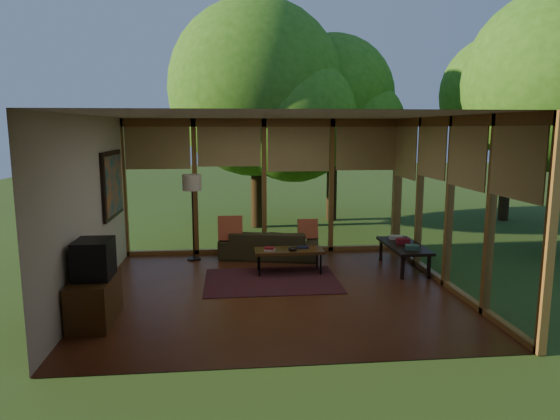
{
  "coord_description": "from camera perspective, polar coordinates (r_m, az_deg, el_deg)",
  "views": [
    {
      "loc": [
        -0.7,
        -7.45,
        2.51
      ],
      "look_at": [
        0.14,
        0.7,
        1.16
      ],
      "focal_mm": 32.0,
      "sensor_mm": 36.0,
      "label": 1
    }
  ],
  "objects": [
    {
      "name": "pillow_right",
      "position": [
        9.72,
        3.19,
        -2.2
      ],
      "size": [
        0.38,
        0.2,
        0.4
      ],
      "primitive_type": "cube",
      "rotation": [
        -0.21,
        0.0,
        0.0
      ],
      "color": "maroon",
      "rests_on": "sofa"
    },
    {
      "name": "ct_book_lower",
      "position": [
        8.63,
        -1.24,
        -4.56
      ],
      "size": [
        0.19,
        0.14,
        0.03
      ],
      "primitive_type": "cube",
      "rotation": [
        0.0,
        0.0,
        0.01
      ],
      "color": "beige",
      "rests_on": "coffee_table"
    },
    {
      "name": "console_book_a",
      "position": [
        8.85,
        14.86,
        -4.15
      ],
      "size": [
        0.26,
        0.22,
        0.08
      ],
      "primitive_type": "cube",
      "rotation": [
        0.0,
        0.0,
        -0.28
      ],
      "color": "#376157",
      "rests_on": "side_console"
    },
    {
      "name": "pillow_left",
      "position": [
        9.59,
        -5.7,
        -2.13
      ],
      "size": [
        0.47,
        0.25,
        0.49
      ],
      "primitive_type": "cube",
      "rotation": [
        -0.21,
        0.0,
        0.0
      ],
      "color": "maroon",
      "rests_on": "sofa"
    },
    {
      "name": "television",
      "position": [
        6.87,
        -20.51,
        -5.26
      ],
      "size": [
        0.45,
        0.55,
        0.5
      ],
      "primitive_type": "cube",
      "color": "black",
      "rests_on": "media_cabinet"
    },
    {
      "name": "ct_book_side",
      "position": [
        8.82,
        2.59,
        -4.26
      ],
      "size": [
        0.21,
        0.16,
        0.03
      ],
      "primitive_type": "cube",
      "rotation": [
        0.0,
        0.0,
        -0.04
      ],
      "color": "black",
      "rests_on": "coffee_table"
    },
    {
      "name": "wall_painting",
      "position": [
        9.13,
        -18.59,
        2.8
      ],
      "size": [
        0.06,
        1.35,
        1.15
      ],
      "color": "black",
      "rests_on": "wall_left"
    },
    {
      "name": "ct_bowl",
      "position": [
        8.62,
        1.45,
        -4.44
      ],
      "size": [
        0.16,
        0.16,
        0.07
      ],
      "primitive_type": "ellipsoid",
      "color": "black",
      "rests_on": "coffee_table"
    },
    {
      "name": "window_wall_right",
      "position": [
        8.29,
        18.8,
        0.78
      ],
      "size": [
        0.12,
        5.0,
        2.7
      ],
      "primitive_type": "cube",
      "color": "olive",
      "rests_on": "ground"
    },
    {
      "name": "rug",
      "position": [
        8.38,
        -0.96,
        -8.07
      ],
      "size": [
        2.21,
        1.56,
        0.01
      ],
      "primitive_type": "cube",
      "color": "maroon",
      "rests_on": "floor"
    },
    {
      "name": "coffee_table",
      "position": [
        8.72,
        1.04,
        -4.74
      ],
      "size": [
        1.2,
        0.5,
        0.43
      ],
      "color": "#503215",
      "rests_on": "floor"
    },
    {
      "name": "tree_nw",
      "position": [
        12.75,
        -2.79,
        13.67
      ],
      "size": [
        4.34,
        4.34,
        5.65
      ],
      "color": "#322112",
      "rests_on": "ground"
    },
    {
      "name": "wall_front",
      "position": [
        5.13,
        2.13,
        -3.76
      ],
      "size": [
        5.5,
        0.04,
        2.7
      ],
      "primitive_type": "cube",
      "color": "silver",
      "rests_on": "ground"
    },
    {
      "name": "console_book_c",
      "position": [
        9.63,
        13.09,
        -3.05
      ],
      "size": [
        0.26,
        0.2,
        0.06
      ],
      "primitive_type": "cube",
      "rotation": [
        0.0,
        0.0,
        -0.12
      ],
      "color": "beige",
      "rests_on": "side_console"
    },
    {
      "name": "sofa",
      "position": [
        9.74,
        -1.25,
        -3.94
      ],
      "size": [
        2.0,
        1.12,
        0.55
      ],
      "primitive_type": "imported",
      "rotation": [
        0.0,
        0.0,
        2.93
      ],
      "color": "#35301A",
      "rests_on": "floor"
    },
    {
      "name": "media_cabinet",
      "position": [
        7.03,
        -20.41,
        -9.6
      ],
      "size": [
        0.5,
        1.0,
        0.6
      ],
      "primitive_type": "cube",
      "color": "#503215",
      "rests_on": "floor"
    },
    {
      "name": "tree_ne",
      "position": [
        13.79,
        6.04,
        12.69
      ],
      "size": [
        3.29,
        3.29,
        4.98
      ],
      "color": "#322112",
      "rests_on": "ground"
    },
    {
      "name": "console_book_b",
      "position": [
        9.26,
        13.89,
        -3.47
      ],
      "size": [
        0.22,
        0.16,
        0.1
      ],
      "primitive_type": "cube",
      "rotation": [
        0.0,
        0.0,
        -0.03
      ],
      "color": "maroon",
      "rests_on": "side_console"
    },
    {
      "name": "floor_lamp",
      "position": [
        9.57,
        -10.02,
        2.56
      ],
      "size": [
        0.36,
        0.36,
        1.65
      ],
      "color": "black",
      "rests_on": "floor"
    },
    {
      "name": "window_wall_back",
      "position": [
        10.04,
        -1.82,
        2.69
      ],
      "size": [
        5.5,
        0.12,
        2.7
      ],
      "primitive_type": "cube",
      "color": "olive",
      "rests_on": "ground"
    },
    {
      "name": "ceiling",
      "position": [
        7.48,
        -0.5,
        10.78
      ],
      "size": [
        5.5,
        5.5,
        0.0
      ],
      "primitive_type": "plane",
      "rotation": [
        3.14,
        0.0,
        0.0
      ],
      "color": "white",
      "rests_on": "ground"
    },
    {
      "name": "tree_far",
      "position": [
        14.82,
        23.84,
        11.97
      ],
      "size": [
        3.14,
        3.14,
        4.98
      ],
      "color": "#322112",
      "rests_on": "ground"
    },
    {
      "name": "tree_se",
      "position": [
        11.19,
        29.08,
        12.69
      ],
      "size": [
        3.51,
        3.51,
        5.15
      ],
      "color": "#322112",
      "rests_on": "ground"
    },
    {
      "name": "ct_book_upper",
      "position": [
        8.62,
        -1.24,
        -4.37
      ],
      "size": [
        0.19,
        0.15,
        0.03
      ],
      "primitive_type": "cube",
      "rotation": [
        0.0,
        0.0,
        -0.21
      ],
      "color": "maroon",
      "rests_on": "coffee_table"
    },
    {
      "name": "exterior_lawn",
      "position": [
        17.91,
        23.28,
        0.48
      ],
      "size": [
        40.0,
        40.0,
        0.0
      ],
      "primitive_type": "plane",
      "color": "#34521E",
      "rests_on": "ground"
    },
    {
      "name": "wall_left",
      "position": [
        7.81,
        -21.0,
        0.16
      ],
      "size": [
        0.04,
        5.0,
        2.7
      ],
      "primitive_type": "cube",
      "color": "silver",
      "rests_on": "ground"
    },
    {
      "name": "floor",
      "position": [
        7.89,
        -0.47,
        -9.22
      ],
      "size": [
        5.5,
        5.5,
        0.0
      ],
      "primitive_type": "plane",
      "color": "#5D2B18",
      "rests_on": "ground"
    },
    {
      "name": "side_console",
      "position": [
        9.23,
        13.97,
        -4.1
      ],
      "size": [
        0.6,
        1.4,
        0.46
      ],
      "color": "black",
      "rests_on": "floor"
    }
  ]
}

